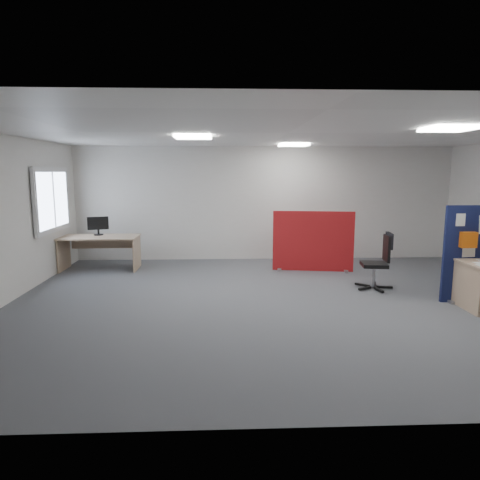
{
  "coord_description": "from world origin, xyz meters",
  "views": [
    {
      "loc": [
        -1.03,
        -6.74,
        2.1
      ],
      "look_at": [
        -0.74,
        0.17,
        1.0
      ],
      "focal_mm": 32.0,
      "sensor_mm": 36.0,
      "label": 1
    }
  ],
  "objects_px": {
    "second_desk": "(100,244)",
    "office_chair": "(380,258)",
    "monitor_second": "(98,225)",
    "red_divider": "(313,242)"
  },
  "relations": [
    {
      "from": "second_desk",
      "to": "office_chair",
      "type": "height_order",
      "value": "office_chair"
    },
    {
      "from": "second_desk",
      "to": "office_chair",
      "type": "xyz_separation_m",
      "value": [
        5.49,
        -1.85,
        0.02
      ]
    },
    {
      "from": "second_desk",
      "to": "office_chair",
      "type": "bearing_deg",
      "value": -18.68
    },
    {
      "from": "second_desk",
      "to": "monitor_second",
      "type": "distance_m",
      "value": 0.43
    },
    {
      "from": "monitor_second",
      "to": "office_chair",
      "type": "distance_m",
      "value": 5.92
    },
    {
      "from": "monitor_second",
      "to": "red_divider",
      "type": "bearing_deg",
      "value": -25.9
    },
    {
      "from": "monitor_second",
      "to": "office_chair",
      "type": "xyz_separation_m",
      "value": [
        5.56,
        -2.01,
        -0.38
      ]
    },
    {
      "from": "second_desk",
      "to": "monitor_second",
      "type": "height_order",
      "value": "monitor_second"
    },
    {
      "from": "red_divider",
      "to": "monitor_second",
      "type": "distance_m",
      "value": 4.7
    },
    {
      "from": "red_divider",
      "to": "second_desk",
      "type": "height_order",
      "value": "red_divider"
    }
  ]
}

